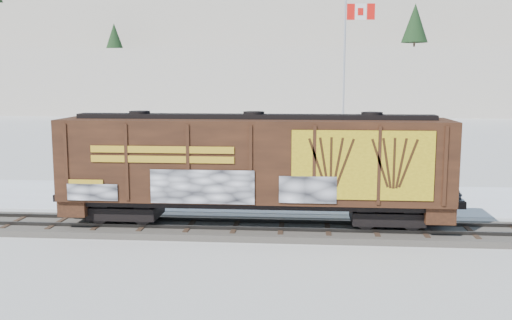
# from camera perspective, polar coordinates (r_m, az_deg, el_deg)

# --- Properties ---
(ground) EXTENTS (500.00, 500.00, 0.00)m
(ground) POSITION_cam_1_polar(r_m,az_deg,el_deg) (25.09, 2.55, -7.28)
(ground) COLOR white
(ground) RESTS_ON ground
(rail_track) EXTENTS (50.00, 3.40, 0.43)m
(rail_track) POSITION_cam_1_polar(r_m,az_deg,el_deg) (25.05, 2.55, -6.96)
(rail_track) COLOR #59544C
(rail_track) RESTS_ON ground
(parking_strip) EXTENTS (40.00, 8.00, 0.03)m
(parking_strip) POSITION_cam_1_polar(r_m,az_deg,el_deg) (32.37, 3.08, -3.73)
(parking_strip) COLOR white
(parking_strip) RESTS_ON ground
(hillside) EXTENTS (360.00, 110.00, 93.00)m
(hillside) POSITION_cam_1_polar(r_m,az_deg,el_deg) (164.15, 4.54, 10.79)
(hillside) COLOR white
(hillside) RESTS_ON ground
(hopper_railcar) EXTENTS (16.55, 3.06, 4.74)m
(hopper_railcar) POSITION_cam_1_polar(r_m,az_deg,el_deg) (24.52, -0.21, -0.34)
(hopper_railcar) COLOR black
(hopper_railcar) RESTS_ON rail_track
(flagpole) EXTENTS (2.30, 0.90, 11.55)m
(flagpole) POSITION_cam_1_polar(r_m,az_deg,el_deg) (37.41, 8.87, 4.37)
(flagpole) COLOR silver
(flagpole) RESTS_ON ground
(car_silver) EXTENTS (5.01, 3.01, 1.60)m
(car_silver) POSITION_cam_1_polar(r_m,az_deg,el_deg) (35.17, -14.98, -1.70)
(car_silver) COLOR #AAADB2
(car_silver) RESTS_ON parking_strip
(car_white) EXTENTS (4.93, 2.62, 1.54)m
(car_white) POSITION_cam_1_polar(r_m,az_deg,el_deg) (31.84, 4.75, -2.51)
(car_white) COLOR silver
(car_white) RESTS_ON parking_strip
(car_dark) EXTENTS (4.57, 2.38, 1.27)m
(car_dark) POSITION_cam_1_polar(r_m,az_deg,el_deg) (32.77, 16.13, -2.74)
(car_dark) COLOR black
(car_dark) RESTS_ON parking_strip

